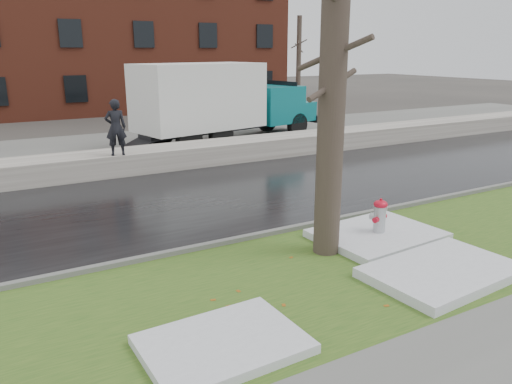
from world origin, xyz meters
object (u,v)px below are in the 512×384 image
tree (332,88)px  box_truck (220,101)px  fire_hydrant (379,217)px  worker (116,127)px

tree → box_truck: 13.23m
tree → box_truck: size_ratio=0.62×
fire_hydrant → box_truck: bearing=62.3°
fire_hydrant → tree: size_ratio=0.14×
tree → worker: (-2.05, 8.49, -1.70)m
fire_hydrant → worker: size_ratio=0.51×
fire_hydrant → tree: (-1.46, -0.02, 2.83)m
fire_hydrant → tree: 3.18m
worker → fire_hydrant: bearing=121.3°
box_truck → worker: box_truck is taller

